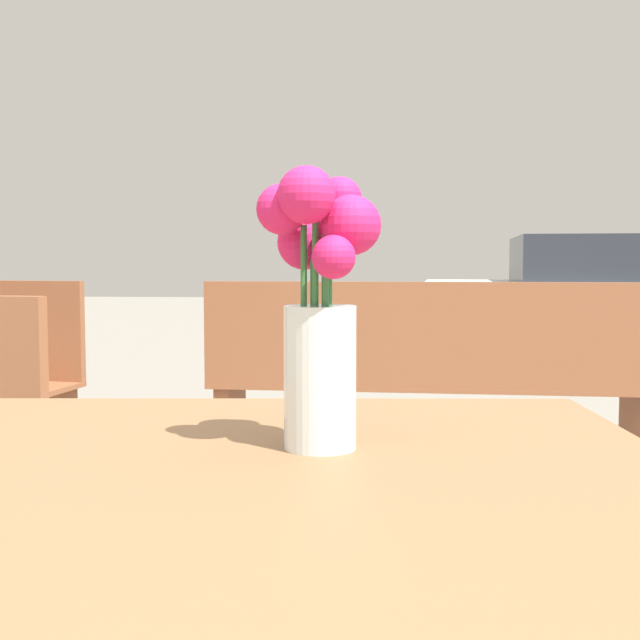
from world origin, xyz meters
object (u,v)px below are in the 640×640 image
object	(u,v)px
flower_vase	(320,314)
bench_middle	(428,380)
parked_car	(629,299)
table_front	(242,569)

from	to	relation	value
flower_vase	bench_middle	bearing A→B (deg)	84.50
bench_middle	parked_car	xyz separation A→B (m)	(2.15, 4.94, 0.10)
flower_vase	bench_middle	world-z (taller)	flower_vase
table_front	flower_vase	bearing A→B (deg)	58.88
bench_middle	parked_car	distance (m)	5.39
flower_vase	table_front	bearing A→B (deg)	-121.12
table_front	bench_middle	bearing A→B (deg)	83.16
table_front	parked_car	xyz separation A→B (m)	(2.43, 7.30, -0.05)
table_front	parked_car	size ratio (longest dim) A/B	0.24
flower_vase	parked_car	bearing A→B (deg)	71.77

